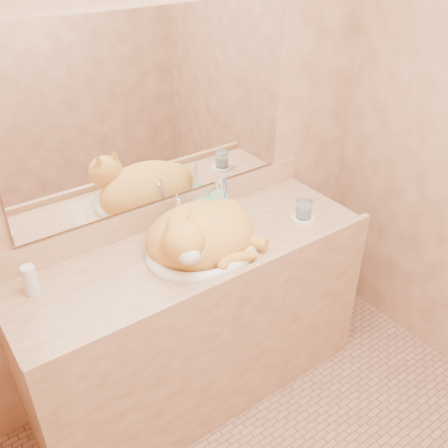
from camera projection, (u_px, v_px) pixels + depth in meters
wall_back at (156, 143)px, 2.11m from camera, size 2.40×0.02×2.50m
vanity_counter at (197, 323)px, 2.37m from camera, size 1.60×0.55×0.85m
mirror at (155, 112)px, 2.03m from camera, size 1.30×0.02×0.80m
sink_basin at (203, 235)px, 2.10m from camera, size 0.50×0.42×0.16m
faucet at (179, 213)px, 2.22m from camera, size 0.06×0.13×0.18m
cat at (200, 233)px, 2.09m from camera, size 0.53×0.45×0.27m
soap_dispenser at (216, 204)px, 2.31m from camera, size 0.09×0.09×0.17m
toothbrush_cup at (222, 210)px, 2.32m from camera, size 0.14×0.14×0.10m
toothbrushes at (222, 195)px, 2.28m from camera, size 0.04×0.04×0.22m
saucer at (303, 218)px, 2.35m from camera, size 0.12×0.12×0.01m
water_glass at (304, 209)px, 2.33m from camera, size 0.07×0.07×0.09m
lotion_bottle at (30, 280)px, 1.87m from camera, size 0.05×0.05×0.12m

